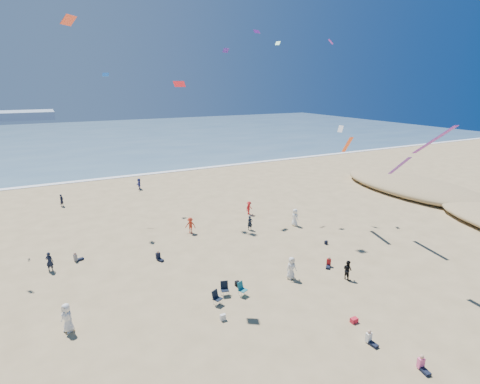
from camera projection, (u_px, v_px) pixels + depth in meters
ground at (274, 347)px, 20.93m from camera, size 220.00×220.00×0.00m
ocean at (86, 138)px, 101.82m from camera, size 220.00×100.00×0.06m
surf_line at (121, 177)px, 59.24m from camera, size 220.00×1.20×0.08m
standing_flyers at (237, 243)px, 32.61m from camera, size 28.90×42.94×1.82m
seated_group at (249, 285)px, 26.55m from camera, size 19.02×22.25×0.84m
chair_cluster at (229, 292)px, 25.53m from camera, size 2.79×1.57×1.00m
white_tote at (223, 317)px, 23.28m from camera, size 0.35×0.20×0.40m
black_backpack at (237, 283)px, 27.25m from camera, size 0.30×0.22×0.38m
cooler at (354, 320)px, 23.07m from camera, size 0.45×0.30×0.30m
navy_bag at (326, 242)px, 34.35m from camera, size 0.28×0.18×0.34m
kites_aloft at (292, 74)px, 32.48m from camera, size 39.83×38.81×29.18m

